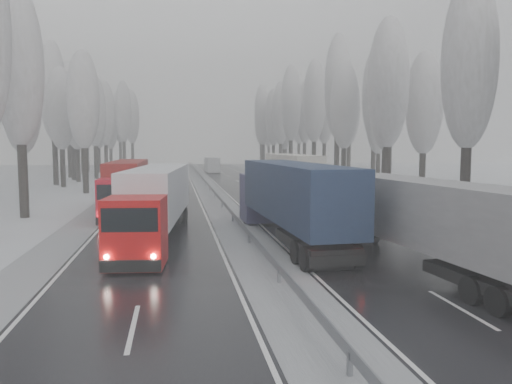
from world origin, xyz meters
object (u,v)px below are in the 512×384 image
object	(u,v)px
truck_blue_box	(288,196)
box_truck_distant	(212,165)
truck_cream_box	(290,172)
truck_red_red	(127,182)
truck_red_white	(156,198)
truck_grey_tarp	(417,217)

from	to	relation	value
truck_blue_box	box_truck_distant	xyz separation A→B (m)	(0.91, 71.39, -1.04)
box_truck_distant	truck_cream_box	bearing A→B (deg)	-85.43
box_truck_distant	truck_red_red	world-z (taller)	truck_red_red
box_truck_distant	truck_red_red	size ratio (longest dim) A/B	0.51
truck_red_white	truck_red_red	size ratio (longest dim) A/B	1.01
box_truck_distant	truck_red_white	xyz separation A→B (m)	(-8.25, -69.95, 0.85)
truck_cream_box	truck_red_red	distance (m)	18.77
truck_grey_tarp	truck_cream_box	bearing A→B (deg)	80.97
truck_grey_tarp	truck_red_red	bearing A→B (deg)	117.53
truck_grey_tarp	truck_blue_box	world-z (taller)	truck_blue_box
truck_grey_tarp	truck_cream_box	world-z (taller)	truck_cream_box
truck_blue_box	truck_red_red	distance (m)	17.50
truck_blue_box	truck_red_white	distance (m)	7.48
truck_blue_box	truck_cream_box	world-z (taller)	truck_cream_box
truck_grey_tarp	truck_red_white	distance (m)	14.28
truck_grey_tarp	box_truck_distant	xyz separation A→B (m)	(-3.16, 78.54, -0.75)
truck_cream_box	truck_red_white	xyz separation A→B (m)	(-13.03, -22.88, -0.20)
truck_red_red	truck_grey_tarp	bearing A→B (deg)	-56.16
truck_blue_box	truck_red_white	size ratio (longest dim) A/B	1.07
truck_blue_box	truck_red_red	bearing A→B (deg)	122.64
truck_cream_box	truck_red_red	size ratio (longest dim) A/B	1.09
truck_red_white	truck_red_red	distance (m)	13.12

